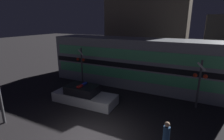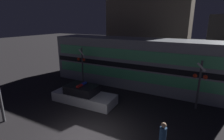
{
  "view_description": "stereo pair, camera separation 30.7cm",
  "coord_description": "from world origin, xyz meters",
  "px_view_note": "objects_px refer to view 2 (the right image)",
  "views": [
    {
      "loc": [
        4.33,
        -6.08,
        5.81
      ],
      "look_at": [
        -1.86,
        6.21,
        1.95
      ],
      "focal_mm": 28.0,
      "sensor_mm": 36.0,
      "label": 1
    },
    {
      "loc": [
        4.6,
        -5.94,
        5.81
      ],
      "look_at": [
        -1.86,
        6.21,
        1.95
      ],
      "focal_mm": 28.0,
      "sensor_mm": 36.0,
      "label": 2
    }
  ],
  "objects_px": {
    "pedestrian": "(162,140)",
    "crossing_signal_near": "(199,82)",
    "police_car": "(84,95)",
    "train": "(134,62)"
  },
  "relations": [
    {
      "from": "police_car",
      "to": "pedestrian",
      "type": "distance_m",
      "value": 6.99
    },
    {
      "from": "pedestrian",
      "to": "crossing_signal_near",
      "type": "height_order",
      "value": "crossing_signal_near"
    },
    {
      "from": "pedestrian",
      "to": "police_car",
      "type": "bearing_deg",
      "value": 155.6
    },
    {
      "from": "police_car",
      "to": "pedestrian",
      "type": "xyz_separation_m",
      "value": [
        6.35,
        -2.88,
        0.37
      ]
    },
    {
      "from": "pedestrian",
      "to": "crossing_signal_near",
      "type": "xyz_separation_m",
      "value": [
        1.08,
        5.6,
        1.09
      ]
    },
    {
      "from": "police_car",
      "to": "crossing_signal_near",
      "type": "xyz_separation_m",
      "value": [
        7.44,
        2.72,
        1.46
      ]
    },
    {
      "from": "pedestrian",
      "to": "crossing_signal_near",
      "type": "distance_m",
      "value": 5.81
    },
    {
      "from": "police_car",
      "to": "crossing_signal_near",
      "type": "bearing_deg",
      "value": 18.05
    },
    {
      "from": "train",
      "to": "pedestrian",
      "type": "xyz_separation_m",
      "value": [
        4.44,
        -8.11,
        -1.28
      ]
    },
    {
      "from": "train",
      "to": "crossing_signal_near",
      "type": "relative_size",
      "value": 4.63
    }
  ]
}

